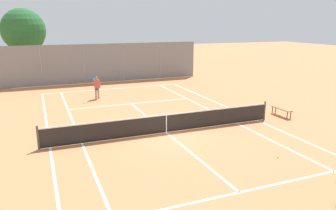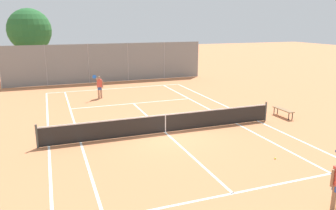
{
  "view_description": "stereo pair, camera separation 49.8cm",
  "coord_description": "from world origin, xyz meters",
  "px_view_note": "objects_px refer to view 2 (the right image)",
  "views": [
    {
      "loc": [
        -5.73,
        -14.41,
        5.37
      ],
      "look_at": [
        0.7,
        1.5,
        1.0
      ],
      "focal_mm": 35.0,
      "sensor_mm": 36.0,
      "label": 1
    },
    {
      "loc": [
        -5.27,
        -14.59,
        5.37
      ],
      "look_at": [
        0.7,
        1.5,
        1.0
      ],
      "focal_mm": 35.0,
      "sensor_mm": 36.0,
      "label": 2
    }
  ],
  "objects_px": {
    "loose_tennis_ball_0": "(203,124)",
    "loose_tennis_ball_1": "(275,158)",
    "tree_behind_left": "(31,32)",
    "courtside_bench": "(283,110)",
    "player_far_left": "(99,86)",
    "loose_tennis_ball_4": "(67,103)",
    "tennis_net": "(165,123)"
  },
  "relations": [
    {
      "from": "loose_tennis_ball_0",
      "to": "courtside_bench",
      "type": "distance_m",
      "value": 5.02
    },
    {
      "from": "tennis_net",
      "to": "courtside_bench",
      "type": "height_order",
      "value": "tennis_net"
    },
    {
      "from": "loose_tennis_ball_4",
      "to": "loose_tennis_ball_0",
      "type": "bearing_deg",
      "value": -48.59
    },
    {
      "from": "loose_tennis_ball_4",
      "to": "player_far_left",
      "type": "bearing_deg",
      "value": 17.88
    },
    {
      "from": "tennis_net",
      "to": "courtside_bench",
      "type": "distance_m",
      "value": 7.37
    },
    {
      "from": "player_far_left",
      "to": "loose_tennis_ball_1",
      "type": "xyz_separation_m",
      "value": [
        4.9,
        -13.39,
        -0.89
      ]
    },
    {
      "from": "player_far_left",
      "to": "tree_behind_left",
      "type": "bearing_deg",
      "value": 113.94
    },
    {
      "from": "tree_behind_left",
      "to": "loose_tennis_ball_0",
      "type": "bearing_deg",
      "value": -64.62
    },
    {
      "from": "loose_tennis_ball_0",
      "to": "loose_tennis_ball_1",
      "type": "distance_m",
      "value": 5.17
    },
    {
      "from": "player_far_left",
      "to": "loose_tennis_ball_4",
      "type": "xyz_separation_m",
      "value": [
        -2.38,
        -0.77,
        -0.89
      ]
    },
    {
      "from": "loose_tennis_ball_4",
      "to": "tennis_net",
      "type": "bearing_deg",
      "value": -62.07
    },
    {
      "from": "tennis_net",
      "to": "loose_tennis_ball_4",
      "type": "xyz_separation_m",
      "value": [
        -4.24,
        8.0,
        -0.48
      ]
    },
    {
      "from": "tennis_net",
      "to": "loose_tennis_ball_4",
      "type": "distance_m",
      "value": 9.06
    },
    {
      "from": "courtside_bench",
      "to": "loose_tennis_ball_0",
      "type": "bearing_deg",
      "value": 177.05
    },
    {
      "from": "tennis_net",
      "to": "player_far_left",
      "type": "bearing_deg",
      "value": 102.0
    },
    {
      "from": "loose_tennis_ball_0",
      "to": "tree_behind_left",
      "type": "xyz_separation_m",
      "value": [
        -8.79,
        18.52,
        4.46
      ]
    },
    {
      "from": "loose_tennis_ball_1",
      "to": "courtside_bench",
      "type": "xyz_separation_m",
      "value": [
        4.33,
        4.87,
        0.38
      ]
    },
    {
      "from": "loose_tennis_ball_1",
      "to": "courtside_bench",
      "type": "bearing_deg",
      "value": 48.36
    },
    {
      "from": "tennis_net",
      "to": "player_far_left",
      "type": "height_order",
      "value": "player_far_left"
    },
    {
      "from": "courtside_bench",
      "to": "tree_behind_left",
      "type": "relative_size",
      "value": 0.23
    },
    {
      "from": "tennis_net",
      "to": "player_far_left",
      "type": "xyz_separation_m",
      "value": [
        -1.86,
        8.76,
        0.42
      ]
    },
    {
      "from": "loose_tennis_ball_4",
      "to": "tree_behind_left",
      "type": "bearing_deg",
      "value": 101.19
    },
    {
      "from": "loose_tennis_ball_1",
      "to": "loose_tennis_ball_0",
      "type": "bearing_deg",
      "value": 97.43
    },
    {
      "from": "player_far_left",
      "to": "loose_tennis_ball_4",
      "type": "distance_m",
      "value": 2.65
    },
    {
      "from": "courtside_bench",
      "to": "tree_behind_left",
      "type": "height_order",
      "value": "tree_behind_left"
    },
    {
      "from": "loose_tennis_ball_1",
      "to": "tree_behind_left",
      "type": "distance_m",
      "value": 25.86
    },
    {
      "from": "player_far_left",
      "to": "courtside_bench",
      "type": "distance_m",
      "value": 12.57
    },
    {
      "from": "player_far_left",
      "to": "tennis_net",
      "type": "bearing_deg",
      "value": -78.0
    },
    {
      "from": "loose_tennis_ball_0",
      "to": "tree_behind_left",
      "type": "height_order",
      "value": "tree_behind_left"
    },
    {
      "from": "loose_tennis_ball_4",
      "to": "tree_behind_left",
      "type": "distance_m",
      "value": 12.1
    },
    {
      "from": "loose_tennis_ball_4",
      "to": "courtside_bench",
      "type": "distance_m",
      "value": 13.96
    },
    {
      "from": "tennis_net",
      "to": "loose_tennis_ball_0",
      "type": "bearing_deg",
      "value": 12.09
    }
  ]
}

